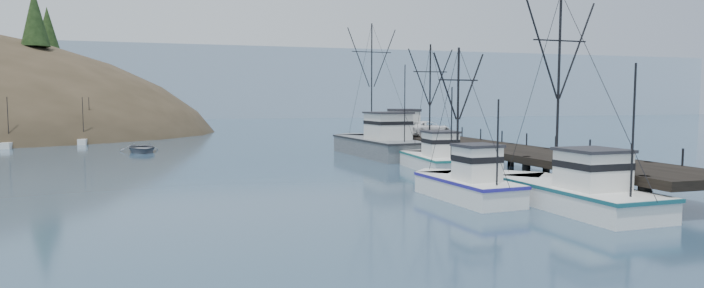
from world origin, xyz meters
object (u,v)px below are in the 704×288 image
at_px(trawler_near, 569,192).
at_px(motorboat, 142,152).
at_px(work_vessel, 378,144).
at_px(pier_shed, 404,121).
at_px(trawler_far, 433,160).
at_px(pier, 485,148).
at_px(trawler_mid, 464,185).
at_px(pickup_truck, 427,128).

xyz_separation_m(trawler_near, motorboat, (-24.90, 40.37, -0.82)).
bearing_deg(work_vessel, pier_shed, 44.17).
bearing_deg(trawler_far, pier, 0.89).
distance_m(trawler_far, pier_shed, 17.88).
relative_size(trawler_mid, work_vessel, 0.53).
relative_size(trawler_far, motorboat, 1.83).
bearing_deg(work_vessel, motorboat, 155.84).
height_order(pier, pickup_truck, pickup_truck).
relative_size(pier, trawler_mid, 4.78).
bearing_deg(pickup_truck, trawler_mid, 139.94).
bearing_deg(trawler_mid, work_vessel, 82.16).
bearing_deg(trawler_far, pickup_truck, 68.55).
relative_size(pier, work_vessel, 2.52).
bearing_deg(pickup_truck, pier, 159.99).
bearing_deg(pier, motorboat, 141.75).
xyz_separation_m(pier, trawler_near, (-4.68, -17.05, -0.87)).
distance_m(pier, work_vessel, 13.59).
xyz_separation_m(trawler_near, pier_shed, (4.07, 34.16, 2.60)).
height_order(trawler_near, motorboat, trawler_near).
bearing_deg(work_vessel, pier, -66.61).
bearing_deg(trawler_far, motorboat, 136.62).
bearing_deg(pier, pickup_truck, 90.73).
relative_size(work_vessel, motorboat, 2.96).
distance_m(pier, trawler_mid, 15.98).
distance_m(pier, pickup_truck, 11.87).
distance_m(trawler_far, work_vessel, 12.56).
relative_size(trawler_mid, trawler_far, 0.85).
bearing_deg(trawler_near, motorboat, 121.67).
relative_size(pier, trawler_near, 3.68).
xyz_separation_m(trawler_far, work_vessel, (-0.57, 12.54, 0.41)).
bearing_deg(work_vessel, trawler_far, -87.39).
bearing_deg(trawler_near, trawler_mid, 137.98).
xyz_separation_m(trawler_far, pier_shed, (4.21, 17.19, 2.60)).
height_order(pier, work_vessel, work_vessel).
bearing_deg(pickup_truck, motorboat, 47.91).
xyz_separation_m(trawler_mid, pickup_truck, (8.78, 25.04, 1.97)).
relative_size(trawler_near, motorboat, 2.03).
distance_m(trawler_mid, pier_shed, 31.56).
distance_m(trawler_mid, pickup_truck, 26.61).
height_order(work_vessel, pickup_truck, work_vessel).
xyz_separation_m(trawler_mid, motorboat, (-20.66, 36.55, -0.82)).
height_order(trawler_mid, work_vessel, work_vessel).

